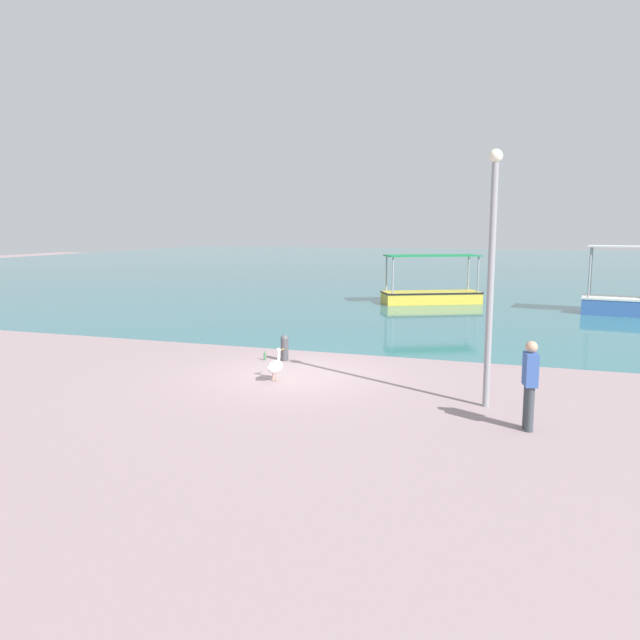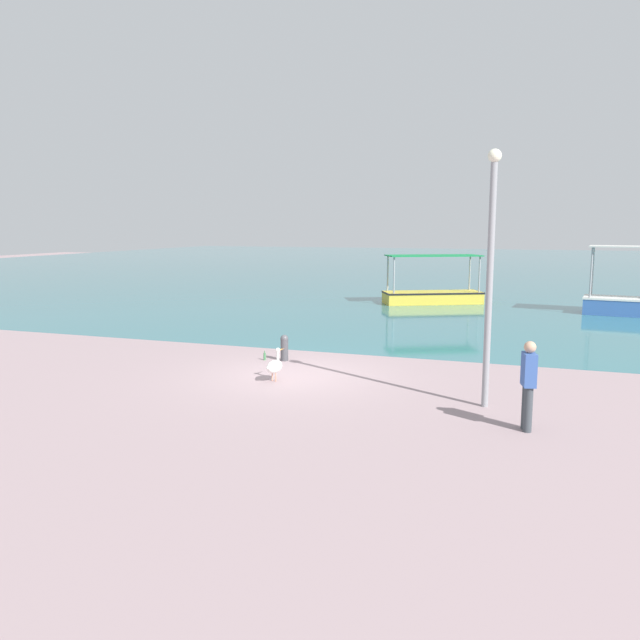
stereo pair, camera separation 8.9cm
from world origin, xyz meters
The scene contains 8 objects.
ground centered at (0.00, 0.00, 0.00)m, with size 120.00×120.00×0.00m, color gray.
harbor_water centered at (0.00, 48.00, 0.00)m, with size 110.00×90.00×0.00m, color #33717A.
fishing_boat_outer centered at (0.92, 16.12, 0.48)m, with size 4.98×3.52×2.37m.
pelican centered at (-0.28, -0.74, 0.38)m, with size 0.37×0.80×0.80m.
lamp_post centered at (4.79, -1.32, 3.00)m, with size 0.28×0.28×5.30m.
mooring_bollard centered at (-0.94, 1.50, 0.40)m, with size 0.23×0.23×0.74m.
fisherman_standing centered at (5.64, -2.66, 0.91)m, with size 0.30×0.44×1.69m.
glass_bottle centered at (-1.50, 1.38, 0.11)m, with size 0.07×0.07×0.27m.
Camera 1 is at (5.59, -14.53, 3.77)m, focal length 35.00 mm.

